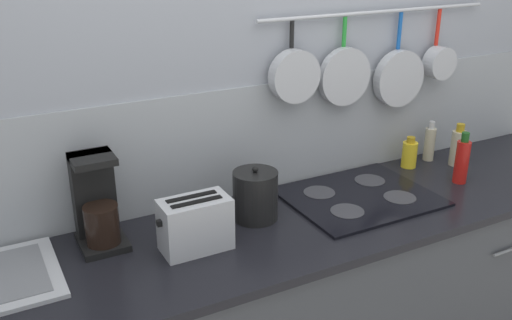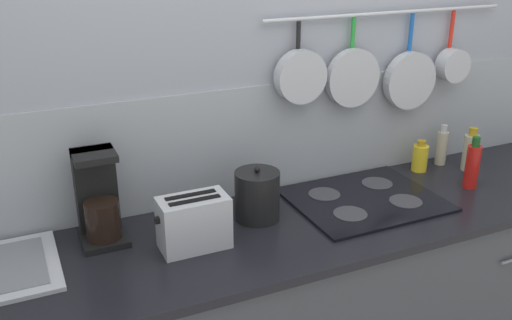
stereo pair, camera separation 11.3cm
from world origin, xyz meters
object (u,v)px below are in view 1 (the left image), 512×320
toaster (195,224)px  bottle_vinegar (458,147)px  bottle_cooking_wine (430,143)px  bottle_olive_oil (409,154)px  bottle_sesame_oil (462,161)px  coffee_maker (97,207)px  kettle (255,195)px

toaster → bottle_vinegar: bearing=5.6°
toaster → bottle_cooking_wine: 1.35m
bottle_olive_oil → bottle_vinegar: 0.24m
bottle_olive_oil → bottle_vinegar: bearing=-21.9°
bottle_olive_oil → bottle_vinegar: (0.22, -0.09, 0.02)m
toaster → bottle_sesame_oil: size_ratio=1.11×
coffee_maker → bottle_olive_oil: size_ratio=2.25×
coffee_maker → toaster: (0.29, -0.20, -0.04)m
bottle_sesame_oil → toaster: bearing=179.2°
bottle_sesame_oil → kettle: bearing=172.7°
toaster → bottle_sesame_oil: bottle_sesame_oil is taller
bottle_sesame_oil → bottle_vinegar: bearing=48.0°
coffee_maker → bottle_olive_oil: 1.47m
coffee_maker → kettle: 0.59m
kettle → bottle_cooking_wine: bearing=7.9°
coffee_maker → kettle: bearing=-9.5°
bottle_sesame_oil → bottle_vinegar: size_ratio=1.14×
kettle → bottle_vinegar: 1.10m
bottle_olive_oil → bottle_sesame_oil: size_ratio=0.64×
bottle_olive_oil → bottle_sesame_oil: bearing=-72.3°
bottle_olive_oil → bottle_vinegar: size_ratio=0.72×
bottle_cooking_wine → toaster: bearing=-169.4°
bottle_cooking_wine → kettle: bearing=-172.1°
toaster → kettle: (0.29, 0.11, 0.00)m
bottle_olive_oil → coffee_maker: bearing=-179.1°
toaster → bottle_olive_oil: bearing=10.8°
kettle → bottle_sesame_oil: bearing=-7.3°
bottle_cooking_wine → bottle_vinegar: size_ratio=0.96×
toaster → bottle_sesame_oil: (1.26, -0.02, 0.01)m
kettle → bottle_vinegar: bearing=1.7°
coffee_maker → bottle_sesame_oil: bearing=-8.1°
bottle_olive_oil → bottle_sesame_oil: 0.26m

